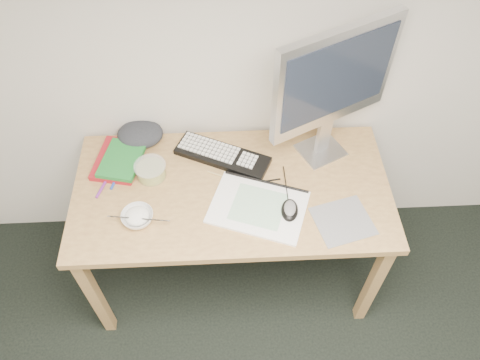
% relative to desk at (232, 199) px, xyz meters
% --- Properties ---
extents(desk, '(1.40, 0.70, 0.75)m').
position_rel_desk_xyz_m(desk, '(0.00, 0.00, 0.00)').
color(desk, tan).
rests_on(desk, ground).
extents(mousepad, '(0.28, 0.26, 0.00)m').
position_rel_desk_xyz_m(mousepad, '(0.46, -0.20, 0.08)').
color(mousepad, gray).
rests_on(mousepad, desk).
extents(sketchpad, '(0.47, 0.40, 0.01)m').
position_rel_desk_xyz_m(sketchpad, '(0.11, -0.11, 0.09)').
color(sketchpad, silver).
rests_on(sketchpad, desk).
extents(keyboard, '(0.46, 0.31, 0.03)m').
position_rel_desk_xyz_m(keyboard, '(-0.04, 0.18, 0.10)').
color(keyboard, black).
rests_on(keyboard, desk).
extents(monitor, '(0.53, 0.29, 0.66)m').
position_rel_desk_xyz_m(monitor, '(0.43, 0.20, 0.50)').
color(monitor, silver).
rests_on(monitor, desk).
extents(mouse, '(0.09, 0.13, 0.04)m').
position_rel_desk_xyz_m(mouse, '(0.24, -0.14, 0.11)').
color(mouse, black).
rests_on(mouse, sketchpad).
extents(rice_bowl, '(0.14, 0.14, 0.04)m').
position_rel_desk_xyz_m(rice_bowl, '(-0.40, -0.15, 0.10)').
color(rice_bowl, silver).
rests_on(rice_bowl, desk).
extents(chopsticks, '(0.25, 0.05, 0.02)m').
position_rel_desk_xyz_m(chopsticks, '(-0.39, -0.17, 0.13)').
color(chopsticks, '#AFAFB1').
rests_on(chopsticks, rice_bowl).
extents(fruit_tub, '(0.16, 0.16, 0.07)m').
position_rel_desk_xyz_m(fruit_tub, '(-0.36, 0.09, 0.12)').
color(fruit_tub, '#DDC84E').
rests_on(fruit_tub, desk).
extents(book_red, '(0.24, 0.29, 0.03)m').
position_rel_desk_xyz_m(book_red, '(-0.51, 0.18, 0.10)').
color(book_red, maroon).
rests_on(book_red, desk).
extents(book_green, '(0.21, 0.26, 0.02)m').
position_rel_desk_xyz_m(book_green, '(-0.49, 0.16, 0.12)').
color(book_green, '#1C722C').
rests_on(book_green, book_red).
extents(cloth_lump, '(0.19, 0.16, 0.08)m').
position_rel_desk_xyz_m(cloth_lump, '(-0.42, 0.31, 0.12)').
color(cloth_lump, '#25272D').
rests_on(cloth_lump, desk).
extents(pencil_pink, '(0.16, 0.01, 0.01)m').
position_rel_desk_xyz_m(pencil_pink, '(0.02, 0.00, 0.09)').
color(pencil_pink, pink).
rests_on(pencil_pink, desk).
extents(pencil_tan, '(0.18, 0.09, 0.01)m').
position_rel_desk_xyz_m(pencil_tan, '(-0.02, 0.06, 0.09)').
color(pencil_tan, tan).
rests_on(pencil_tan, desk).
extents(pencil_black, '(0.19, 0.03, 0.01)m').
position_rel_desk_xyz_m(pencil_black, '(0.13, 0.03, 0.09)').
color(pencil_black, black).
rests_on(pencil_black, desk).
extents(marker_blue, '(0.05, 0.13, 0.01)m').
position_rel_desk_xyz_m(marker_blue, '(-0.51, 0.08, 0.09)').
color(marker_blue, '#2243B8').
rests_on(marker_blue, desk).
extents(marker_orange, '(0.04, 0.12, 0.01)m').
position_rel_desk_xyz_m(marker_orange, '(-0.51, 0.09, 0.09)').
color(marker_orange, orange).
rests_on(marker_orange, desk).
extents(marker_purple, '(0.05, 0.13, 0.01)m').
position_rel_desk_xyz_m(marker_purple, '(-0.57, 0.04, 0.09)').
color(marker_purple, '#762892').
rests_on(marker_purple, desk).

